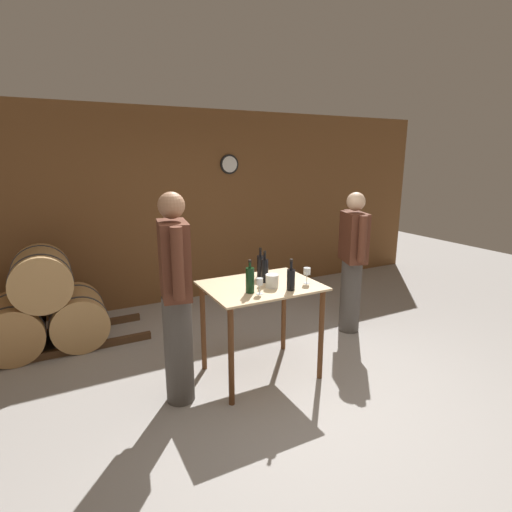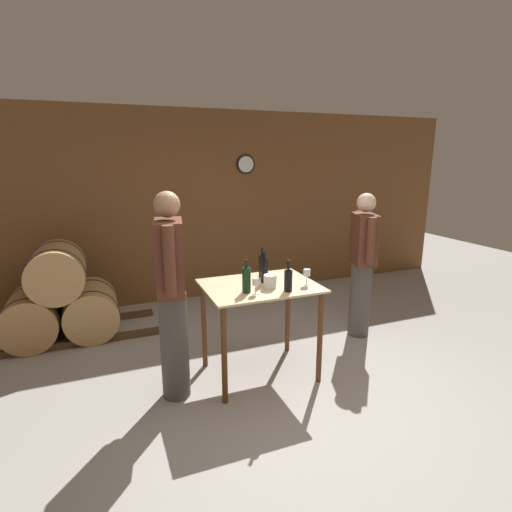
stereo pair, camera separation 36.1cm
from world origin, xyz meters
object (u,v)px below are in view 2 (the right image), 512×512
wine_glass_near_left (256,283)px  ice_bucket (270,281)px  person_visitor_with_scarf (172,293)px  wine_bottle_far_left (246,279)px  wine_bottle_right (288,280)px  wine_bottle_center (262,265)px  person_host (362,263)px  wine_glass_near_center (307,273)px  wine_bottle_left (264,270)px

wine_glass_near_left → ice_bucket: bearing=30.3°
wine_glass_near_left → person_visitor_with_scarf: person_visitor_with_scarf is taller
wine_bottle_far_left → wine_bottle_right: wine_bottle_far_left is taller
ice_bucket → person_visitor_with_scarf: (-0.87, 0.05, -0.01)m
ice_bucket → wine_glass_near_left: bearing=-149.7°
wine_bottle_far_left → wine_glass_near_left: 0.09m
wine_bottle_right → wine_glass_near_left: bearing=173.3°
wine_bottle_center → wine_glass_near_left: size_ratio=2.04×
wine_bottle_right → person_host: 1.42m
wine_bottle_center → wine_glass_near_center: (0.28, -0.40, -0.00)m
wine_glass_near_left → wine_bottle_left: bearing=54.1°
wine_glass_near_left → wine_bottle_far_left: bearing=127.9°
wine_bottle_center → person_host: person_host is taller
wine_bottle_far_left → wine_glass_near_center: size_ratio=1.94×
wine_bottle_right → person_visitor_with_scarf: (-0.98, 0.19, -0.06)m
wine_bottle_left → person_host: person_host is taller
wine_bottle_right → person_visitor_with_scarf: bearing=168.8°
wine_bottle_far_left → person_visitor_with_scarf: 0.64m
ice_bucket → person_host: person_host is taller
wine_bottle_far_left → wine_bottle_center: 0.49m
wine_bottle_center → wine_bottle_right: (0.04, -0.49, -0.01)m
wine_glass_near_center → person_host: bearing=28.3°
wine_glass_near_left → wine_glass_near_center: 0.53m
person_host → wine_bottle_right: bearing=-152.9°
person_host → wine_bottle_center: bearing=-173.2°
wine_bottle_right → ice_bucket: 0.18m
wine_bottle_center → wine_glass_near_center: size_ratio=1.92×
wine_bottle_right → wine_glass_near_center: 0.25m
wine_bottle_left → person_host: bearing=14.0°
wine_bottle_far_left → ice_bucket: wine_bottle_far_left is taller
wine_glass_near_left → person_visitor_with_scarf: 0.71m
ice_bucket → person_host: bearing=20.2°
wine_bottle_left → wine_glass_near_center: (0.33, -0.21, -0.01)m
wine_bottle_far_left → person_host: (1.61, 0.54, -0.14)m
wine_bottle_far_left → wine_bottle_right: bearing=-17.0°
wine_glass_near_center → ice_bucket: wine_glass_near_center is taller
wine_bottle_right → ice_bucket: (-0.11, 0.14, -0.04)m
ice_bucket → person_visitor_with_scarf: 0.87m
wine_bottle_left → person_visitor_with_scarf: 0.90m
wine_bottle_far_left → person_host: person_host is taller
wine_glass_near_left → ice_bucket: (0.18, 0.11, -0.04)m
wine_bottle_left → wine_bottle_center: (0.05, 0.18, -0.00)m
wine_bottle_center → wine_glass_near_left: 0.52m
wine_bottle_left → wine_bottle_far_left: bearing=-141.6°
ice_bucket → person_host: (1.37, 0.50, -0.08)m
wine_bottle_left → person_host: (1.35, 0.34, -0.14)m
wine_glass_near_left → ice_bucket: size_ratio=1.18×
wine_bottle_right → wine_glass_near_center: size_ratio=1.88×
person_visitor_with_scarf → wine_bottle_right: bearing=-11.2°
person_host → wine_glass_near_left: bearing=-158.5°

